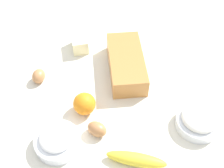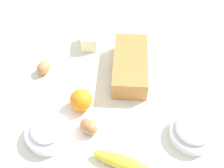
{
  "view_description": "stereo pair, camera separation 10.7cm",
  "coord_description": "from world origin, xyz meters",
  "views": [
    {
      "loc": [
        -0.68,
        0.09,
        0.86
      ],
      "look_at": [
        0.0,
        0.0,
        0.04
      ],
      "focal_mm": 46.96,
      "sensor_mm": 36.0,
      "label": 1
    },
    {
      "loc": [
        -0.69,
        -0.01,
        0.86
      ],
      "look_at": [
        0.0,
        0.0,
        0.04
      ],
      "focal_mm": 46.96,
      "sensor_mm": 36.0,
      "label": 2
    }
  ],
  "objects": [
    {
      "name": "egg_near_butter",
      "position": [
        -0.17,
        0.07,
        0.02
      ],
      "size": [
        0.08,
        0.08,
        0.05
      ],
      "primitive_type": "ellipsoid",
      "rotation": [
        0.0,
        1.57,
        0.95
      ],
      "color": "#AE7647",
      "rests_on": "ground_plane"
    },
    {
      "name": "flour_bowl",
      "position": [
        -0.19,
        -0.27,
        0.03
      ],
      "size": [
        0.15,
        0.15,
        0.07
      ],
      "color": "white",
      "rests_on": "ground_plane"
    },
    {
      "name": "egg_beside_bowl",
      "position": [
        0.09,
        0.27,
        0.02
      ],
      "size": [
        0.07,
        0.07,
        0.05
      ],
      "primitive_type": "ellipsoid",
      "rotation": [
        0.0,
        1.57,
        5.97
      ],
      "color": "#B37949",
      "rests_on": "ground_plane"
    },
    {
      "name": "orange_fruit",
      "position": [
        -0.08,
        0.11,
        0.04
      ],
      "size": [
        0.08,
        0.08,
        0.08
      ],
      "primitive_type": "sphere",
      "color": "orange",
      "rests_on": "ground_plane"
    },
    {
      "name": "loaf_pan",
      "position": [
        0.1,
        -0.07,
        0.04
      ],
      "size": [
        0.29,
        0.14,
        0.08
      ],
      "rotation": [
        0.0,
        0.0,
        -0.04
      ],
      "color": "#B77A3D",
      "rests_on": "ground_plane"
    },
    {
      "name": "banana",
      "position": [
        -0.29,
        -0.04,
        0.02
      ],
      "size": [
        0.1,
        0.19,
        0.04
      ],
      "primitive_type": "ellipsoid",
      "rotation": [
        0.0,
        0.0,
        1.24
      ],
      "color": "yellow",
      "rests_on": "ground_plane"
    },
    {
      "name": "sugar_bowl",
      "position": [
        -0.2,
        0.2,
        0.03
      ],
      "size": [
        0.15,
        0.15,
        0.07
      ],
      "color": "white",
      "rests_on": "ground_plane"
    },
    {
      "name": "ground_plane",
      "position": [
        0.0,
        0.0,
        -0.01
      ],
      "size": [
        2.4,
        2.4,
        0.02
      ],
      "primitive_type": "cube",
      "color": "silver"
    },
    {
      "name": "butter_block",
      "position": [
        0.25,
        0.1,
        0.03
      ],
      "size": [
        0.09,
        0.07,
        0.06
      ],
      "primitive_type": "cube",
      "rotation": [
        0.0,
        0.0,
        0.06
      ],
      "color": "#F4EDB2",
      "rests_on": "ground_plane"
    }
  ]
}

